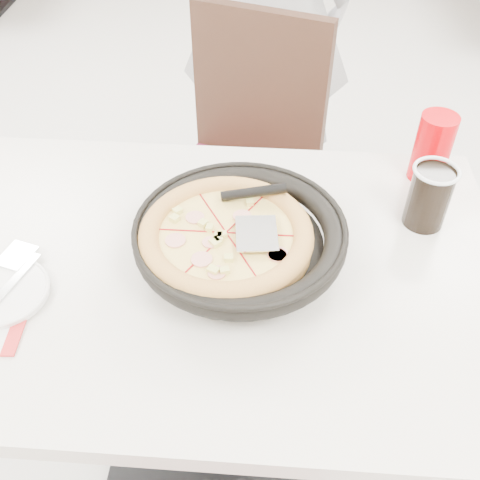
# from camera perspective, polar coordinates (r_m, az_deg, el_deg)

# --- Properties ---
(floor) EXTENTS (7.00, 7.00, 0.00)m
(floor) POSITION_cam_1_polar(r_m,az_deg,el_deg) (1.97, -4.45, -8.10)
(floor) COLOR #B6B6B1
(floor) RESTS_ON ground
(main_table) EXTENTS (1.26, 0.89, 0.75)m
(main_table) POSITION_cam_1_polar(r_m,az_deg,el_deg) (1.40, -3.18, -12.89)
(main_table) COLOR silver
(main_table) RESTS_ON floor
(chair_far) EXTENTS (0.53, 0.53, 0.95)m
(chair_far) POSITION_cam_1_polar(r_m,az_deg,el_deg) (1.73, -0.52, 5.43)
(chair_far) COLOR black
(chair_far) RESTS_ON floor
(trivet) EXTENTS (0.13, 0.13, 0.04)m
(trivet) POSITION_cam_1_polar(r_m,az_deg,el_deg) (1.09, 1.61, -1.60)
(trivet) COLOR black
(trivet) RESTS_ON main_table
(pizza_pan) EXTENTS (0.35, 0.35, 0.01)m
(pizza_pan) POSITION_cam_1_polar(r_m,az_deg,el_deg) (1.08, 0.00, -0.30)
(pizza_pan) COLOR black
(pizza_pan) RESTS_ON trivet
(pizza) EXTENTS (0.35, 0.35, 0.02)m
(pizza) POSITION_cam_1_polar(r_m,az_deg,el_deg) (1.06, -1.40, -0.10)
(pizza) COLOR #D49A4D
(pizza) RESTS_ON pizza_pan
(pizza_server) EXTENTS (0.09, 0.10, 0.00)m
(pizza_server) POSITION_cam_1_polar(r_m,az_deg,el_deg) (1.03, 1.69, 0.70)
(pizza_server) COLOR silver
(pizza_server) RESTS_ON pizza
(side_plate) EXTENTS (0.18, 0.18, 0.01)m
(side_plate) POSITION_cam_1_polar(r_m,az_deg,el_deg) (1.13, -22.90, -4.95)
(side_plate) COLOR white
(side_plate) RESTS_ON napkin
(fork) EXTENTS (0.06, 0.17, 0.00)m
(fork) POSITION_cam_1_polar(r_m,az_deg,el_deg) (1.13, -22.32, -4.27)
(fork) COLOR silver
(fork) RESTS_ON side_plate
(cola_glass) EXTENTS (0.09, 0.09, 0.13)m
(cola_glass) POSITION_cam_1_polar(r_m,az_deg,el_deg) (1.21, 18.62, 4.06)
(cola_glass) COLOR black
(cola_glass) RESTS_ON main_table
(red_cup) EXTENTS (0.09, 0.09, 0.16)m
(red_cup) POSITION_cam_1_polar(r_m,az_deg,el_deg) (1.34, 18.97, 8.85)
(red_cup) COLOR #CF0006
(red_cup) RESTS_ON main_table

